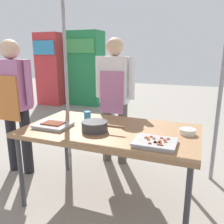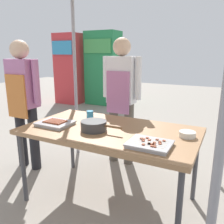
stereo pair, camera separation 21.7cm
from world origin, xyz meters
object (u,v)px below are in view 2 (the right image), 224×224
Objects in this scene: tray_grilled_sausages at (55,123)px; neighbor_stall_left at (103,68)px; cooking_wok at (94,125)px; tray_meat_skewers at (150,144)px; customer_nearby at (23,96)px; condiment_bowl at (187,134)px; drink_cup_near_edge at (90,115)px; neighbor_stall_right at (70,69)px; vendor_woman at (121,92)px; stall_table at (110,134)px.

neighbor_stall_left reaches higher than tray_grilled_sausages.
tray_meat_skewers is at bearing -12.53° from cooking_wok.
tray_meat_skewers is at bearing -12.59° from customer_nearby.
tray_grilled_sausages is 0.42m from cooking_wok.
cooking_wok is 4.63m from neighbor_stall_left.
condiment_bowl is 1.94m from customer_nearby.
customer_nearby is at bearing 178.63° from condiment_bowl.
drink_cup_near_edge reaches higher than cooking_wok.
neighbor_stall_right reaches higher than condiment_bowl.
vendor_woman is 0.83× the size of neighbor_stall_right.
tray_grilled_sausages is at bearing -174.89° from cooking_wok.
customer_nearby is (-1.72, 0.38, 0.17)m from tray_meat_skewers.
customer_nearby reaches higher than cooking_wok.
stall_table is at bearing 44.70° from cooking_wok.
customer_nearby is 0.81× the size of neighbor_stall_right.
drink_cup_near_edge is at bearing 153.06° from tray_meat_skewers.
stall_table is at bearing 107.77° from vendor_woman.
vendor_woman reaches higher than customer_nearby.
condiment_bowl is (1.21, 0.25, 0.00)m from tray_grilled_sausages.
drink_cup_near_edge is at bearing 152.31° from stall_table.
neighbor_stall_right is at bearing 129.39° from cooking_wok.
vendor_woman is (0.26, 0.97, 0.19)m from tray_grilled_sausages.
vendor_woman is at bearing 74.92° from tray_grilled_sausages.
tray_grilled_sausages is at bearing -54.88° from neighbor_stall_right.
vendor_woman is (0.06, 0.66, 0.16)m from drink_cup_near_edge.
customer_nearby is (-1.25, 0.15, 0.24)m from stall_table.
tray_grilled_sausages is 0.20× the size of vendor_woman.
customer_nearby is (-1.15, 0.26, 0.14)m from cooking_wok.
stall_table is 0.82× the size of neighbor_stall_right.
drink_cup_near_edge reaches higher than tray_grilled_sausages.
cooking_wok is 2.88× the size of condiment_bowl.
vendor_woman reaches higher than tray_meat_skewers.
tray_meat_skewers is 0.88m from drink_cup_near_edge.
condiment_bowl is 0.09× the size of vendor_woman.
cooking_wok is 0.81m from condiment_bowl.
tray_grilled_sausages is 0.37m from drink_cup_near_edge.
drink_cup_near_edge is (-0.32, 0.17, 0.10)m from stall_table.
neighbor_stall_right is at bearing -44.09° from vendor_woman.
neighbor_stall_right reaches higher than stall_table.
condiment_bowl reaches higher than stall_table.
tray_grilled_sausages is 0.82× the size of cooking_wok.
neighbor_stall_left reaches higher than stall_table.
condiment_bowl is 1.20m from vendor_woman.
condiment_bowl is at bearing -3.51° from drink_cup_near_edge.
neighbor_stall_right reaches higher than tray_grilled_sausages.
customer_nearby is 0.79× the size of neighbor_stall_left.
cooking_wok is at bearing 5.11° from tray_grilled_sausages.
condiment_bowl reaches higher than tray_grilled_sausages.
neighbor_stall_right is (-3.22, 3.69, 0.28)m from stall_table.
customer_nearby reaches higher than tray_meat_skewers.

